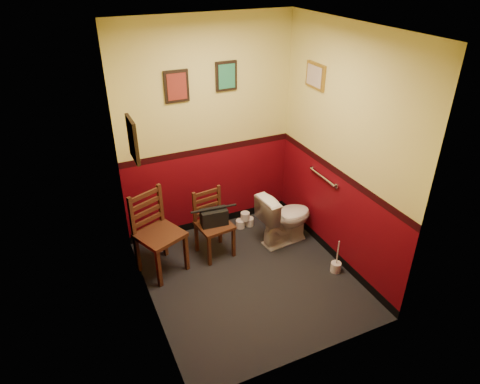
% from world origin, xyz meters
% --- Properties ---
extents(floor, '(2.20, 2.40, 0.00)m').
position_xyz_m(floor, '(0.00, 0.00, 0.00)').
color(floor, black).
rests_on(floor, ground).
extents(ceiling, '(2.20, 2.40, 0.00)m').
position_xyz_m(ceiling, '(0.00, 0.00, 2.70)').
color(ceiling, silver).
rests_on(ceiling, ground).
extents(wall_back, '(2.20, 0.00, 2.70)m').
position_xyz_m(wall_back, '(0.00, 1.20, 1.35)').
color(wall_back, '#5D060F').
rests_on(wall_back, ground).
extents(wall_front, '(2.20, 0.00, 2.70)m').
position_xyz_m(wall_front, '(0.00, -1.20, 1.35)').
color(wall_front, '#5D060F').
rests_on(wall_front, ground).
extents(wall_left, '(0.00, 2.40, 2.70)m').
position_xyz_m(wall_left, '(-1.10, 0.00, 1.35)').
color(wall_left, '#5D060F').
rests_on(wall_left, ground).
extents(wall_right, '(0.00, 2.40, 2.70)m').
position_xyz_m(wall_right, '(1.10, 0.00, 1.35)').
color(wall_right, '#5D060F').
rests_on(wall_right, ground).
extents(grab_bar, '(0.05, 0.56, 0.06)m').
position_xyz_m(grab_bar, '(1.07, 0.25, 0.95)').
color(grab_bar, silver).
rests_on(grab_bar, wall_right).
extents(framed_print_back_a, '(0.28, 0.04, 0.36)m').
position_xyz_m(framed_print_back_a, '(-0.35, 1.18, 1.95)').
color(framed_print_back_a, black).
rests_on(framed_print_back_a, wall_back).
extents(framed_print_back_b, '(0.26, 0.04, 0.34)m').
position_xyz_m(framed_print_back_b, '(0.25, 1.18, 2.00)').
color(framed_print_back_b, black).
rests_on(framed_print_back_b, wall_back).
extents(framed_print_left, '(0.04, 0.30, 0.38)m').
position_xyz_m(framed_print_left, '(-1.08, 0.10, 1.85)').
color(framed_print_left, black).
rests_on(framed_print_left, wall_left).
extents(framed_print_right, '(0.04, 0.34, 0.28)m').
position_xyz_m(framed_print_right, '(1.08, 0.60, 2.05)').
color(framed_print_right, olive).
rests_on(framed_print_right, wall_right).
extents(toilet, '(0.74, 0.46, 0.69)m').
position_xyz_m(toilet, '(0.72, 0.47, 0.35)').
color(toilet, white).
rests_on(toilet, floor).
extents(toilet_brush, '(0.12, 0.12, 0.43)m').
position_xyz_m(toilet_brush, '(0.97, -0.31, 0.07)').
color(toilet_brush, silver).
rests_on(toilet_brush, floor).
extents(chair_left, '(0.60, 0.60, 0.98)m').
position_xyz_m(chair_left, '(-0.87, 0.59, 0.49)').
color(chair_left, '#4B2716').
rests_on(chair_left, floor).
extents(chair_right, '(0.43, 0.43, 0.83)m').
position_xyz_m(chair_right, '(-0.19, 0.62, 0.41)').
color(chair_right, '#4B2716').
rests_on(chair_right, floor).
extents(handbag, '(0.33, 0.18, 0.23)m').
position_xyz_m(handbag, '(-0.18, 0.59, 0.53)').
color(handbag, black).
rests_on(handbag, chair_right).
extents(tp_stack, '(0.25, 0.13, 0.22)m').
position_xyz_m(tp_stack, '(0.40, 0.97, 0.09)').
color(tp_stack, silver).
rests_on(tp_stack, floor).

